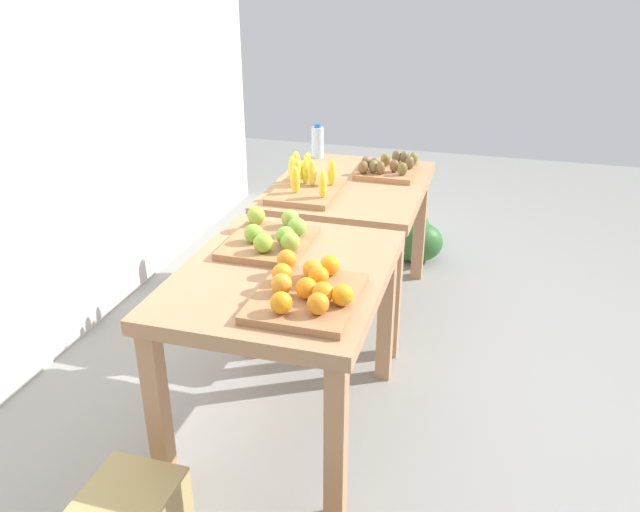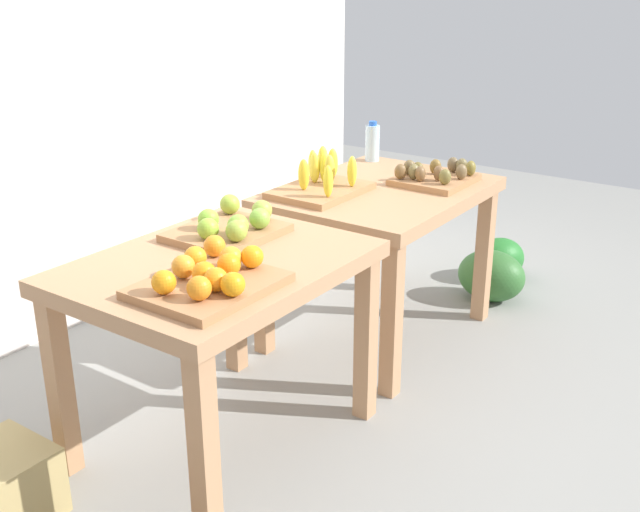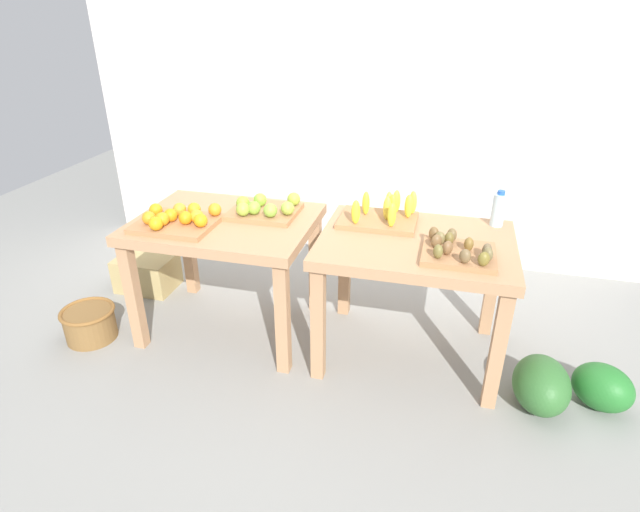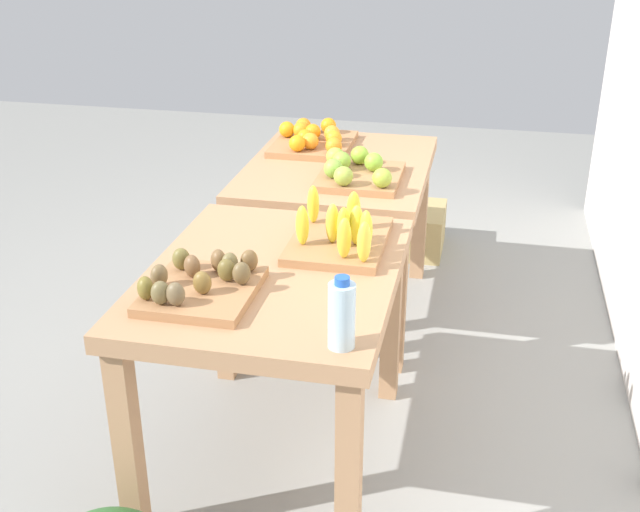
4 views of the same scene
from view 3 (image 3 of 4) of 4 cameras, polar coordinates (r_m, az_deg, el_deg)
ground_plane at (r=3.25m, az=-0.37°, el=-9.11°), size 8.00×8.00×0.00m
back_wall at (r=3.98m, az=4.94°, el=20.78°), size 4.40×0.12×3.00m
display_table_left at (r=3.10m, az=-10.45°, el=2.20°), size 1.04×0.80×0.75m
display_table_right at (r=2.84m, az=10.56°, el=-0.15°), size 1.04×0.80×0.75m
orange_bin at (r=3.01m, az=-15.59°, el=3.96°), size 0.45×0.38×0.11m
apple_bin at (r=3.07m, az=-6.22°, el=5.25°), size 0.42×0.35×0.11m
banana_crate at (r=2.96m, az=6.94°, el=4.56°), size 0.44×0.32×0.17m
kiwi_bin at (r=2.63m, az=15.14°, el=0.57°), size 0.36×0.32×0.10m
water_bottle at (r=3.06m, az=19.29°, el=4.92°), size 0.07×0.07×0.21m
watermelon_pile at (r=2.97m, az=25.65°, el=-12.92°), size 0.65×0.46×0.28m
wicker_basket at (r=3.50m, az=-24.30°, el=-6.80°), size 0.33×0.33×0.21m
cardboard_produce_box at (r=3.93m, az=-18.74°, el=-1.76°), size 0.40×0.30×0.25m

